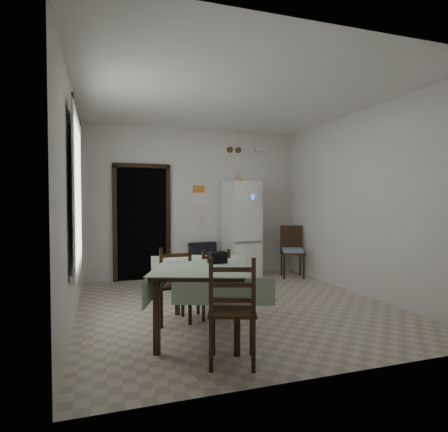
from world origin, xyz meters
name	(u,v)px	position (x,y,z in m)	size (l,w,h in m)	color
ground	(235,306)	(0.00, 0.00, 0.00)	(4.50, 4.50, 0.00)	#B8A997
ceiling	(235,98)	(0.00, 0.00, 2.90)	(4.20, 4.50, 0.02)	white
wall_back	(196,203)	(0.00, 2.25, 1.45)	(4.20, 0.02, 2.90)	silver
wall_front	(329,203)	(0.00, -2.25, 1.45)	(4.20, 0.02, 2.90)	silver
wall_left	(73,203)	(-2.10, 0.00, 1.45)	(0.02, 4.50, 2.90)	silver
wall_right	(361,203)	(2.10, 0.00, 1.45)	(0.02, 4.50, 2.90)	silver
doorway	(141,223)	(-1.05, 2.45, 1.06)	(1.06, 0.52, 2.22)	black
window_recess	(67,194)	(-2.15, -0.20, 1.55)	(0.10, 1.20, 1.60)	silver
curtain	(77,194)	(-2.04, -0.20, 1.55)	(0.02, 1.45, 1.85)	silver
curtain_rod	(77,113)	(-2.03, -0.20, 2.50)	(0.02, 0.02, 1.60)	black
calendar	(199,194)	(0.05, 2.24, 1.62)	(0.28, 0.02, 0.40)	white
calendar_image	(199,189)	(0.05, 2.23, 1.72)	(0.24, 0.01, 0.14)	orange
light_switch	(204,221)	(0.15, 2.24, 1.10)	(0.08, 0.02, 0.12)	beige
vent_left	(230,150)	(0.70, 2.23, 2.52)	(0.12, 0.12, 0.03)	brown
vent_right	(238,150)	(0.88, 2.23, 2.52)	(0.12, 0.12, 0.03)	brown
emergency_light	(260,149)	(1.35, 2.21, 2.55)	(0.25, 0.07, 0.09)	white
fridge	(242,229)	(0.84, 1.93, 0.93)	(0.60, 0.60, 1.86)	white
tan_cone	(238,177)	(0.76, 1.91, 1.95)	(0.21, 0.21, 0.18)	tan
navy_seat	(205,261)	(0.09, 1.93, 0.34)	(0.56, 0.54, 0.68)	black
corner_chair	(292,252)	(1.76, 1.56, 0.50)	(0.43, 0.43, 1.00)	black
dining_table	(203,298)	(-0.71, -0.89, 0.38)	(0.97, 1.47, 0.77)	#A8BCA1
black_bag	(217,258)	(-0.53, -0.88, 0.83)	(0.20, 0.12, 0.13)	black
dining_chair_far_left	(172,284)	(-0.97, -0.43, 0.47)	(0.40, 0.40, 0.93)	black
dining_chair_far_right	(213,282)	(-0.43, -0.37, 0.44)	(0.38, 0.38, 0.88)	black
dining_chair_near_head	(232,309)	(-0.67, -1.76, 0.49)	(0.42, 0.42, 0.98)	black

